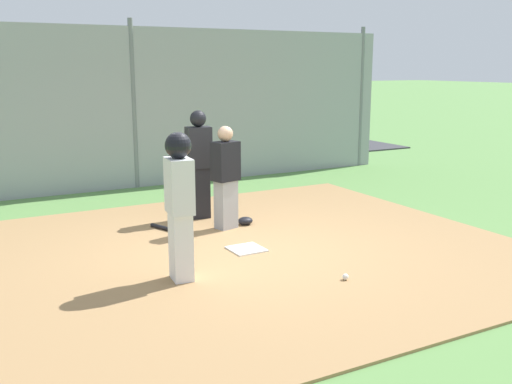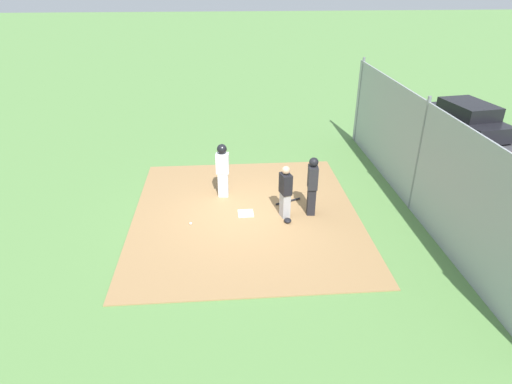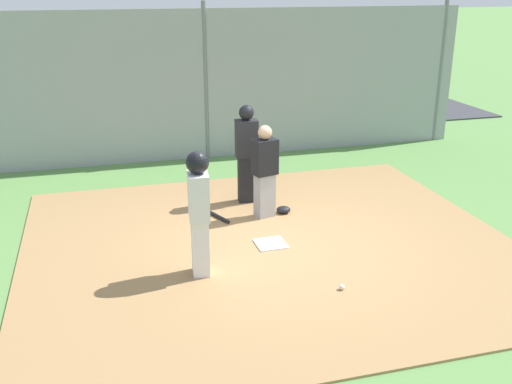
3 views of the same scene
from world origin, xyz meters
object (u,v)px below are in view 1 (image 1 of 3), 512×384
at_px(umpire, 199,162).
at_px(parked_car_red, 97,137).
at_px(home_plate, 246,249).
at_px(catcher, 226,176).
at_px(catcher_mask, 245,221).
at_px(runner, 180,196).
at_px(baseball_bat, 170,230).
at_px(baseball, 345,277).
at_px(parked_car_green, 191,128).

distance_m(umpire, parked_car_red, 6.88).
height_order(home_plate, catcher, catcher).
bearing_deg(home_plate, catcher_mask, -116.69).
distance_m(runner, baseball_bat, 2.23).
bearing_deg(umpire, parked_car_red, -174.77).
bearing_deg(baseball, parked_car_green, -103.47).
bearing_deg(runner, catcher, 56.94).
height_order(catcher, runner, runner).
distance_m(umpire, baseball_bat, 1.26).
distance_m(runner, baseball, 2.11).
relative_size(catcher_mask, parked_car_red, 0.06).
distance_m(catcher_mask, baseball, 2.68).
bearing_deg(parked_car_red, catcher_mask, 94.28).
relative_size(runner, baseball, 23.02).
bearing_deg(umpire, catcher, 13.26).
distance_m(umpire, catcher_mask, 1.21).
xyz_separation_m(catcher, parked_car_green, (-2.93, -8.53, -0.22)).
height_order(umpire, baseball, umpire).
relative_size(home_plate, baseball_bat, 0.53).
bearing_deg(baseball, catcher, -84.53).
height_order(baseball, parked_car_red, parked_car_red).
bearing_deg(runner, parked_car_green, 73.11).
bearing_deg(baseball_bat, umpire, -74.64).
height_order(catcher, baseball_bat, catcher).
height_order(catcher_mask, baseball, catcher_mask).
relative_size(catcher, runner, 0.91).
distance_m(home_plate, parked_car_green, 10.14).
xyz_separation_m(catcher, baseball, (-0.25, 2.64, -0.76)).
xyz_separation_m(home_plate, parked_car_red, (-0.16, -8.74, 0.57)).
distance_m(baseball, parked_car_green, 11.50).
relative_size(umpire, baseball, 23.39).
bearing_deg(umpire, parked_car_green, 164.20).
bearing_deg(parked_car_green, home_plate, -110.33).
relative_size(runner, parked_car_red, 0.40).
height_order(home_plate, umpire, umpire).
relative_size(umpire, baseball_bat, 2.08).
bearing_deg(home_plate, baseball_bat, -65.91).
bearing_deg(home_plate, parked_car_green, -108.16).
bearing_deg(baseball_bat, parked_car_green, -46.61).
bearing_deg(catcher_mask, parked_car_green, -106.94).
relative_size(catcher, baseball_bat, 1.87).
bearing_deg(umpire, runner, -21.86).
distance_m(home_plate, baseball, 1.62).
relative_size(home_plate, catcher, 0.28).
bearing_deg(runner, parked_car_red, 87.91).
bearing_deg(catcher, umpire, 172.77).
height_order(runner, catcher_mask, runner).
bearing_deg(parked_car_red, umpire, 90.88).
bearing_deg(home_plate, parked_car_red, -91.06).
bearing_deg(catcher_mask, umpire, -58.50).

